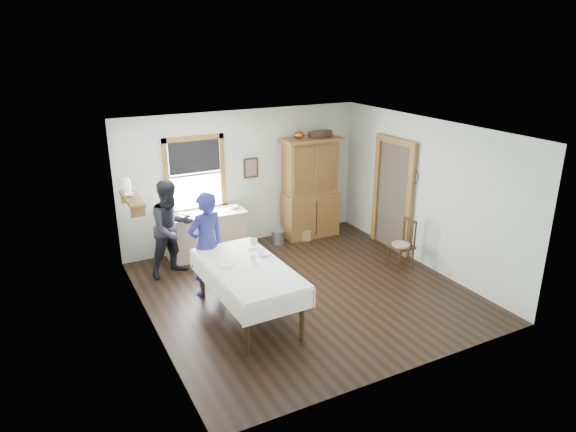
{
  "coord_description": "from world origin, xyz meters",
  "views": [
    {
      "loc": [
        -3.79,
        -6.68,
        4.05
      ],
      "look_at": [
        -0.15,
        0.3,
        1.26
      ],
      "focal_mm": 32.0,
      "sensor_mm": 36.0,
      "label": 1
    }
  ],
  "objects": [
    {
      "name": "pail",
      "position": [
        0.55,
        2.07,
        0.14
      ],
      "size": [
        0.33,
        0.33,
        0.27
      ],
      "primitive_type": "cube",
      "rotation": [
        0.0,
        0.0,
        -0.4
      ],
      "color": "#9B9CA3",
      "rests_on": "room"
    },
    {
      "name": "dining_table",
      "position": [
        -1.15,
        -0.33,
        0.42
      ],
      "size": [
        1.15,
        2.12,
        0.83
      ],
      "primitive_type": "cube",
      "rotation": [
        0.0,
        0.0,
        0.03
      ],
      "color": "white",
      "rests_on": "room"
    },
    {
      "name": "rug_beater",
      "position": [
        2.45,
        0.3,
        1.72
      ],
      "size": [
        0.01,
        0.27,
        0.27
      ],
      "primitive_type": "torus",
      "rotation": [
        0.0,
        1.57,
        0.0
      ],
      "color": "black",
      "rests_on": "room"
    },
    {
      "name": "china_hutch",
      "position": [
        1.35,
        2.16,
        1.05
      ],
      "size": [
        1.24,
        0.61,
        2.09
      ],
      "primitive_type": "cube",
      "rotation": [
        0.0,
        0.0,
        -0.02
      ],
      "color": "olive",
      "rests_on": "room"
    },
    {
      "name": "woman_blue",
      "position": [
        -1.44,
        0.65,
        0.81
      ],
      "size": [
        0.67,
        0.51,
        1.62
      ],
      "primitive_type": "imported",
      "rotation": [
        0.0,
        0.0,
        3.37
      ],
      "color": "navy",
      "rests_on": "room"
    },
    {
      "name": "doorway",
      "position": [
        2.46,
        0.85,
        1.16
      ],
      "size": [
        0.09,
        1.14,
        2.22
      ],
      "color": "#474033",
      "rests_on": "room"
    },
    {
      "name": "wall_shelf",
      "position": [
        -2.37,
        1.54,
        1.57
      ],
      "size": [
        0.24,
        1.0,
        0.44
      ],
      "color": "olive",
      "rests_on": "room"
    },
    {
      "name": "counter_bowl",
      "position": [
        -0.39,
        2.15,
        0.9
      ],
      "size": [
        0.25,
        0.25,
        0.06
      ],
      "primitive_type": "imported",
      "rotation": [
        0.0,
        0.0,
        -0.4
      ],
      "color": "white",
      "rests_on": "work_counter"
    },
    {
      "name": "figure_dark",
      "position": [
        -1.73,
        1.65,
        0.8
      ],
      "size": [
        0.91,
        0.79,
        1.6
      ],
      "primitive_type": "imported",
      "rotation": [
        0.0,
        0.0,
        0.27
      ],
      "color": "black",
      "rests_on": "room"
    },
    {
      "name": "wicker_basket",
      "position": [
        1.07,
        2.04,
        0.11
      ],
      "size": [
        0.45,
        0.39,
        0.22
      ],
      "primitive_type": "cube",
      "rotation": [
        0.0,
        0.0,
        -0.39
      ],
      "color": "#AE854F",
      "rests_on": "room"
    },
    {
      "name": "shelf_bowl",
      "position": [
        -2.37,
        1.55,
        1.6
      ],
      "size": [
        0.22,
        0.22,
        0.05
      ],
      "primitive_type": "imported",
      "color": "white",
      "rests_on": "wall_shelf"
    },
    {
      "name": "table_bowl",
      "position": [
        -0.78,
        -0.08,
        0.86
      ],
      "size": [
        0.22,
        0.22,
        0.05
      ],
      "primitive_type": "imported",
      "rotation": [
        0.0,
        0.0,
        0.05
      ],
      "color": "white",
      "rests_on": "dining_table"
    },
    {
      "name": "framed_picture",
      "position": [
        0.15,
        2.46,
        1.55
      ],
      "size": [
        0.3,
        0.04,
        0.4
      ],
      "primitive_type": "cube",
      "color": "#382413",
      "rests_on": "room"
    },
    {
      "name": "table_cup_b",
      "position": [
        -1.02,
        -0.24,
        0.88
      ],
      "size": [
        0.13,
        0.13,
        0.1
      ],
      "primitive_type": "imported",
      "rotation": [
        0.0,
        0.0,
        -0.35
      ],
      "color": "white",
      "rests_on": "dining_table"
    },
    {
      "name": "counter_book",
      "position": [
        -1.39,
        2.22,
        0.88
      ],
      "size": [
        0.25,
        0.25,
        0.02
      ],
      "primitive_type": "imported",
      "rotation": [
        0.0,
        0.0,
        0.76
      ],
      "color": "#73634D",
      "rests_on": "work_counter"
    },
    {
      "name": "room",
      "position": [
        0.0,
        0.0,
        1.35
      ],
      "size": [
        5.01,
        5.01,
        2.7
      ],
      "color": "black",
      "rests_on": "ground"
    },
    {
      "name": "window",
      "position": [
        -1.0,
        2.46,
        1.64
      ],
      "size": [
        1.18,
        0.07,
        1.48
      ],
      "color": "white",
      "rests_on": "room"
    },
    {
      "name": "work_counter",
      "position": [
        -0.95,
        2.14,
        0.44
      ],
      "size": [
        1.55,
        0.65,
        0.87
      ],
      "primitive_type": "cube",
      "rotation": [
        0.0,
        0.0,
        -0.05
      ],
      "color": "tan",
      "rests_on": "room"
    },
    {
      "name": "spindle_chair",
      "position": [
        2.02,
        -0.01,
        0.46
      ],
      "size": [
        0.43,
        0.43,
        0.92
      ],
      "primitive_type": "cube",
      "rotation": [
        0.0,
        0.0,
        0.02
      ],
      "color": "#382413",
      "rests_on": "room"
    },
    {
      "name": "table_cup_a",
      "position": [
        -0.74,
        0.37,
        0.89
      ],
      "size": [
        0.17,
        0.17,
        0.11
      ],
      "primitive_type": "imported",
      "rotation": [
        0.0,
        0.0,
        0.35
      ],
      "color": "white",
      "rests_on": "dining_table"
    }
  ]
}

